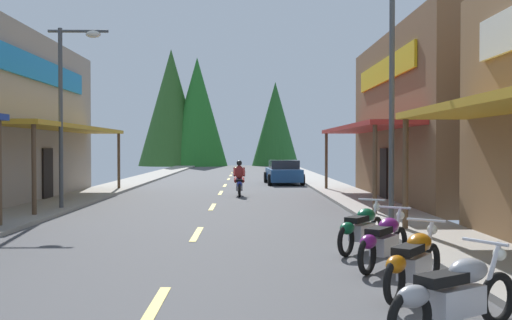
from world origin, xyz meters
TOP-DOWN VIEW (x-y plane):
  - ground at (0.00, 27.41)m, footprint 9.15×84.82m
  - sidewalk_left at (-5.65, 27.41)m, footprint 2.16×84.82m
  - sidewalk_right at (5.65, 27.41)m, footprint 2.16×84.82m
  - centerline_dashes at (0.00, 32.10)m, footprint 0.16×63.05m
  - storefront_right_far at (10.55, 22.67)m, footprint 9.48×12.52m
  - streetlamp_left at (-4.68, 19.04)m, footprint 1.99×0.30m
  - streetlamp_right at (4.70, 14.54)m, footprint 1.99×0.30m
  - motorcycle_parked_right_0 at (3.54, 5.93)m, footprint 1.87×1.22m
  - motorcycle_parked_right_1 at (3.62, 7.81)m, footprint 1.34×1.79m
  - motorcycle_parked_right_2 at (3.63, 9.69)m, footprint 1.31×1.81m
  - motorcycle_parked_right_3 at (3.56, 11.32)m, footprint 1.31×1.81m
  - rider_cruising_lead at (0.89, 25.14)m, footprint 0.60×2.14m
  - parked_car_curbside at (3.37, 33.54)m, footprint 2.21×4.37m
  - treeline_backdrop at (-4.86, 68.97)m, footprint 19.03×9.39m

SIDE VIEW (x-z plane):
  - ground at x=0.00m, z-range -0.10..0.00m
  - centerline_dashes at x=0.00m, z-range 0.00..0.01m
  - sidewalk_left at x=-5.65m, z-range 0.00..0.12m
  - sidewalk_right at x=5.65m, z-range 0.00..0.12m
  - motorcycle_parked_right_0 at x=3.54m, z-range -0.03..1.01m
  - motorcycle_parked_right_1 at x=3.62m, z-range -0.03..1.01m
  - motorcycle_parked_right_2 at x=3.63m, z-range -0.03..1.01m
  - motorcycle_parked_right_3 at x=3.56m, z-range -0.03..1.01m
  - rider_cruising_lead at x=0.89m, z-range -0.13..1.44m
  - parked_car_curbside at x=3.37m, z-range -0.01..1.39m
  - storefront_right_far at x=10.55m, z-range 0.00..6.63m
  - streetlamp_left at x=-4.68m, z-range 0.92..7.01m
  - streetlamp_right at x=4.70m, z-range 0.96..7.75m
  - treeline_backdrop at x=-4.86m, z-range -0.72..13.09m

